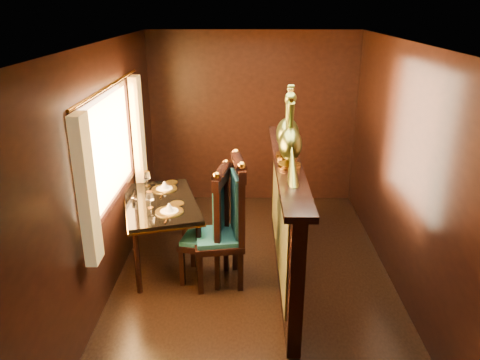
{
  "coord_description": "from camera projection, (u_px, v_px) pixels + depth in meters",
  "views": [
    {
      "loc": [
        -0.09,
        -4.2,
        2.86
      ],
      "look_at": [
        -0.16,
        0.39,
        1.1
      ],
      "focal_mm": 35.0,
      "sensor_mm": 36.0,
      "label": 1
    }
  ],
  "objects": [
    {
      "name": "chair_right",
      "position": [
        215.0,
        222.0,
        4.91
      ],
      "size": [
        0.56,
        0.58,
        1.33
      ],
      "rotation": [
        0.0,
        0.0,
        -0.19
      ],
      "color": "black",
      "rests_on": "ground"
    },
    {
      "name": "chair_left",
      "position": [
        230.0,
        218.0,
        4.87
      ],
      "size": [
        0.59,
        0.61,
        1.43
      ],
      "rotation": [
        0.0,
        0.0,
        0.16
      ],
      "color": "black",
      "rests_on": "ground"
    },
    {
      "name": "peacock_right",
      "position": [
        288.0,
        120.0,
        4.67
      ],
      "size": [
        0.24,
        0.65,
        0.77
      ],
      "primitive_type": null,
      "color": "#1A4F2C",
      "rests_on": "partition"
    },
    {
      "name": "partition",
      "position": [
        285.0,
        217.0,
        4.96
      ],
      "size": [
        0.26,
        2.7,
        1.36
      ],
      "color": "black",
      "rests_on": "ground"
    },
    {
      "name": "room_shell",
      "position": [
        247.0,
        147.0,
        4.39
      ],
      "size": [
        3.04,
        5.04,
        2.52
      ],
      "color": "black",
      "rests_on": "ground"
    },
    {
      "name": "ground",
      "position": [
        254.0,
        291.0,
        4.94
      ],
      "size": [
        5.0,
        5.0,
        0.0
      ],
      "primitive_type": "plane",
      "color": "black",
      "rests_on": "ground"
    },
    {
      "name": "peacock_left",
      "position": [
        291.0,
        130.0,
        4.38
      ],
      "size": [
        0.23,
        0.62,
        0.73
      ],
      "primitive_type": null,
      "color": "#1A4F2C",
      "rests_on": "partition"
    },
    {
      "name": "dining_table",
      "position": [
        161.0,
        207.0,
        5.27
      ],
      "size": [
        1.11,
        1.46,
        0.96
      ],
      "rotation": [
        0.0,
        0.0,
        0.28
      ],
      "color": "black",
      "rests_on": "ground"
    }
  ]
}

